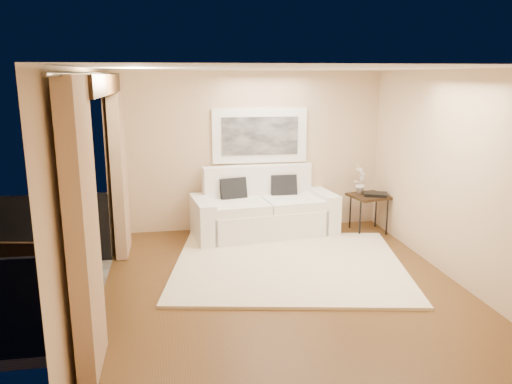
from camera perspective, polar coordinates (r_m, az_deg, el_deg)
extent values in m
plane|color=brown|center=(6.54, 2.96, -10.43)|extent=(5.00, 5.00, 0.00)
plane|color=white|center=(5.99, 3.27, 13.94)|extent=(5.00, 5.00, 0.00)
plane|color=#CCAD89|center=(8.55, -0.52, 4.66)|extent=(4.50, 0.00, 4.50)
plane|color=#CCAD89|center=(3.81, 11.27, -6.54)|extent=(4.50, 0.00, 4.50)
plane|color=#CCAD89|center=(6.96, 21.51, 1.76)|extent=(0.00, 5.00, 5.00)
plane|color=#CCAD89|center=(7.86, -16.20, 3.38)|extent=(0.00, 2.70, 2.70)
plane|color=#CCAD89|center=(4.30, -21.70, -4.96)|extent=(0.00, 2.70, 2.70)
plane|color=#CCAD89|center=(5.93, -18.99, 11.82)|extent=(0.00, 2.40, 2.40)
cube|color=black|center=(5.91, -17.80, 11.61)|extent=(0.28, 2.40, 0.22)
cube|color=#605B56|center=(6.70, -25.05, -11.72)|extent=(1.80, 2.60, 0.12)
cube|color=black|center=(7.66, -22.99, -3.96)|extent=(1.80, 0.06, 1.00)
cube|color=tan|center=(7.56, -15.39, 2.82)|extent=(0.16, 0.75, 2.62)
cube|color=tan|center=(4.56, -19.18, -4.12)|extent=(0.16, 0.75, 2.62)
cylinder|color=#4C473F|center=(5.90, -17.68, 12.69)|extent=(0.04, 4.80, 0.04)
cube|color=white|center=(8.50, 0.44, 6.46)|extent=(1.62, 0.05, 0.92)
cube|color=black|center=(8.47, 0.48, 6.43)|extent=(1.30, 0.02, 0.64)
cube|color=#FAEAC9|center=(7.13, 3.74, -8.22)|extent=(3.61, 3.28, 0.04)
cube|color=white|center=(8.35, 0.95, -3.40)|extent=(2.01, 1.24, 0.47)
cube|color=white|center=(8.60, 0.17, 0.09)|extent=(1.91, 0.49, 0.91)
cube|color=white|center=(8.08, -6.08, -3.23)|extent=(0.40, 1.03, 0.69)
cube|color=white|center=(8.68, 7.49, -2.10)|extent=(0.40, 1.03, 0.69)
cube|color=white|center=(8.11, -2.04, -1.62)|extent=(1.00, 1.00, 0.16)
cube|color=white|center=(8.38, 4.00, -1.15)|extent=(1.00, 1.00, 0.16)
cube|color=black|center=(8.30, -2.58, 0.08)|extent=(0.48, 0.30, 0.46)
cube|color=black|center=(8.56, 3.21, 0.47)|extent=(0.45, 0.21, 0.46)
cube|color=black|center=(8.66, 12.81, -0.46)|extent=(0.70, 0.70, 0.04)
cylinder|color=black|center=(8.44, 11.81, -3.02)|extent=(0.03, 0.03, 0.60)
cylinder|color=black|center=(8.62, 14.74, -2.84)|extent=(0.03, 0.03, 0.60)
cylinder|color=black|center=(8.87, 10.73, -2.19)|extent=(0.03, 0.03, 0.60)
cylinder|color=black|center=(9.04, 13.54, -2.04)|extent=(0.03, 0.03, 0.60)
cube|color=black|center=(8.62, 13.48, -0.24)|extent=(0.46, 0.40, 0.05)
imported|color=white|center=(8.68, 11.84, 1.46)|extent=(0.31, 0.32, 0.50)
cube|color=black|center=(6.97, -21.53, -6.32)|extent=(0.38, 0.38, 0.04)
cube|color=black|center=(6.74, -21.98, -5.00)|extent=(0.38, 0.04, 0.49)
cylinder|color=black|center=(7.15, -19.94, -7.49)|extent=(0.03, 0.03, 0.38)
cylinder|color=black|center=(7.21, -22.33, -7.51)|extent=(0.03, 0.03, 0.38)
cylinder|color=black|center=(6.87, -20.39, -8.37)|extent=(0.03, 0.03, 0.38)
cylinder|color=black|center=(6.94, -22.87, -8.38)|extent=(0.03, 0.03, 0.38)
cube|color=black|center=(5.56, -26.14, -11.12)|extent=(0.50, 0.50, 0.05)
cube|color=black|center=(5.62, -25.52, -7.95)|extent=(0.43, 0.13, 0.56)
cylinder|color=black|center=(5.44, -25.03, -14.32)|extent=(0.03, 0.03, 0.44)
cylinder|color=black|center=(5.87, -26.68, -12.45)|extent=(0.03, 0.03, 0.44)
cylinder|color=black|center=(5.72, -23.50, -12.79)|extent=(0.03, 0.03, 0.44)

